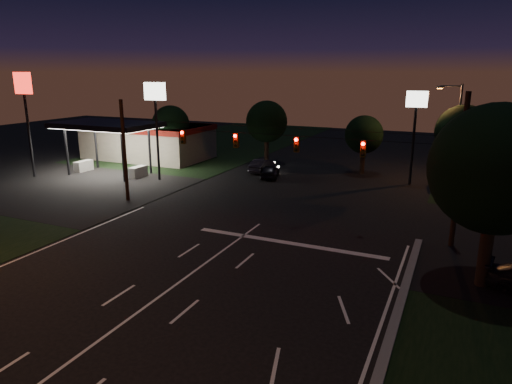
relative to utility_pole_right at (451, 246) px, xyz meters
The scene contains 18 objects.
ground 19.21m from the utility_pole_right, 128.66° to the right, with size 140.00×140.00×0.00m, color black.
cross_street_left 32.02m from the utility_pole_right, behind, with size 20.00×16.00×0.02m, color black.
stop_bar 9.66m from the utility_pole_right, 158.75° to the right, with size 12.00×0.50×0.01m, color silver.
utility_pole_right is the anchor object (origin of this frame).
utility_pole_left 24.00m from the utility_pole_right, behind, with size 0.28×0.28×8.00m, color black.
signal_span 13.20m from the utility_pole_right, behind, with size 24.00×0.40×1.56m.
gas_station 37.27m from the utility_pole_right, 155.56° to the left, with size 14.20×16.10×5.25m.
pole_sign_left_near 27.82m from the utility_pole_right, 164.93° to the left, with size 2.20×0.30×9.10m.
pole_sign_left_far 38.87m from the utility_pole_right, behind, with size 2.00×0.30×10.00m.
pole_sign_right 16.73m from the utility_pole_right, 104.93° to the left, with size 1.80×0.30×8.40m.
street_light_right_far 17.81m from the utility_pole_right, 92.57° to the left, with size 2.20×0.35×9.00m.
tree_right_near 7.61m from the utility_pole_right, 72.47° to the right, with size 6.00×6.00×8.76m.
tree_far_a 33.84m from the utility_pole_right, 153.24° to the left, with size 4.20×4.20×6.42m.
tree_far_b 28.04m from the utility_pole_right, 136.25° to the left, with size 4.60×4.60×6.98m.
tree_far_c 20.58m from the utility_pole_right, 116.39° to the left, with size 3.80×3.80×5.86m.
tree_far_d 16.84m from the utility_pole_right, 89.92° to the left, with size 4.80×4.80×7.30m.
car_oncoming_a 20.80m from the utility_pole_right, 143.75° to the left, with size 1.56×3.87×1.32m, color black.
car_oncoming_b 23.45m from the utility_pole_right, 142.24° to the left, with size 1.41×4.05×1.34m, color black.
Camera 1 is at (11.89, -12.87, 10.01)m, focal length 32.00 mm.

